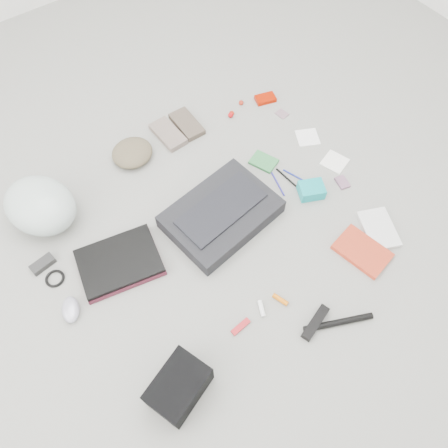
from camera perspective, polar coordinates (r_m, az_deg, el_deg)
ground_plane at (r=1.94m, az=-0.00°, el=-0.75°), size 4.00×4.00×0.00m
messenger_bag at (r=1.93m, az=-0.35°, el=1.31°), size 0.51×0.40×0.08m
bag_flap at (r=1.90m, az=-0.36°, el=2.02°), size 0.42×0.23×0.01m
laptop_sleeve at (r=1.90m, az=-13.43°, el=-5.02°), size 0.38×0.31×0.02m
laptop at (r=1.88m, az=-13.56°, el=-4.72°), size 0.37×0.30×0.02m
bike_helmet at (r=2.05m, az=-22.87°, el=2.24°), size 0.37×0.41×0.20m
beanie at (r=2.19m, az=-11.90°, el=9.10°), size 0.22×0.21×0.07m
mitten_left at (r=2.27m, az=-7.31°, el=11.57°), size 0.11×0.21×0.03m
mitten_right at (r=2.30m, az=-4.87°, el=12.89°), size 0.11×0.20×0.03m
power_brick at (r=2.00m, az=-22.60°, el=-4.85°), size 0.11×0.06×0.03m
cable_coil at (r=1.96m, az=-21.22°, el=-6.65°), size 0.08×0.08×0.01m
mouse at (r=1.86m, az=-19.40°, el=-10.50°), size 0.10×0.13×0.04m
camera_bag at (r=1.65m, az=-5.92°, el=-20.43°), size 0.25×0.21×0.14m
multitool at (r=1.76m, az=2.19°, el=-13.25°), size 0.09×0.03×0.01m
toiletry_tube_white at (r=1.78m, az=4.92°, el=-10.94°), size 0.04×0.07×0.02m
toiletry_tube_orange at (r=1.80m, az=7.37°, el=-9.75°), size 0.04×0.07×0.02m
u_lock at (r=1.79m, az=11.86°, el=-12.50°), size 0.16×0.08×0.03m
bike_pump at (r=1.81m, az=14.70°, el=-12.34°), size 0.27×0.14×0.03m
book_red at (r=1.97m, az=17.60°, el=-3.41°), size 0.19×0.25×0.02m
book_white at (r=2.05m, az=19.54°, el=-0.62°), size 0.20×0.24×0.02m
notepad at (r=2.15m, az=5.19°, el=8.11°), size 0.13×0.15×0.01m
pen_blue at (r=2.08m, az=7.05°, el=5.21°), size 0.04×0.14×0.01m
pen_black at (r=2.11m, az=8.37°, el=5.82°), size 0.02×0.16×0.01m
pen_navy at (r=2.12m, az=9.41°, el=6.13°), size 0.06×0.14×0.01m
accordion_wallet at (r=2.06m, az=11.34°, el=4.37°), size 0.14×0.13×0.06m
card_deck at (r=2.15m, az=15.20°, el=5.27°), size 0.06×0.08×0.01m
napkin_top at (r=2.29m, az=10.86°, el=11.04°), size 0.14×0.14×0.01m
napkin_bottom at (r=2.22m, az=14.25°, el=7.87°), size 0.14×0.14×0.01m
lollipop_a at (r=2.34m, az=0.87°, el=14.03°), size 0.03×0.03×0.03m
lollipop_b at (r=2.35m, az=1.00°, el=14.26°), size 0.03×0.03×0.03m
lollipop_c at (r=2.41m, az=2.25°, el=15.55°), size 0.03×0.03×0.03m
altoids_tin at (r=2.44m, az=5.43°, el=15.99°), size 0.12×0.09×0.02m
stamp_sheet at (r=2.38m, az=7.58°, el=14.07°), size 0.06×0.07×0.00m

